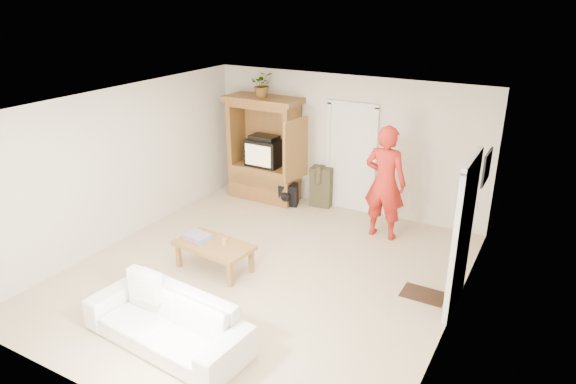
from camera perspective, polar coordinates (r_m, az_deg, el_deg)
name	(u,v)px	position (r m, az deg, el deg)	size (l,w,h in m)	color
floor	(263,273)	(7.94, -2.77, -9.02)	(6.00, 6.00, 0.00)	tan
ceiling	(260,105)	(6.99, -3.16, 9.68)	(6.00, 6.00, 0.00)	white
wall_back	(345,144)	(9.89, 6.32, 5.37)	(5.50, 5.50, 0.00)	silver
wall_front	(96,296)	(5.35, -20.55, -10.73)	(5.50, 5.50, 0.00)	silver
wall_left	(123,165)	(9.05, -17.91, 2.90)	(6.00, 6.00, 0.00)	silver
wall_right	(457,236)	(6.45, 18.32, -4.69)	(6.00, 6.00, 0.00)	silver
armoire	(265,156)	(10.41, -2.52, 4.05)	(1.82, 1.14, 2.10)	#9C6130
door_back	(351,159)	(9.89, 6.99, 3.64)	(0.85, 0.05, 2.04)	white
doorway_right	(463,237)	(7.11, 18.87, -4.77)	(0.05, 0.90, 2.04)	black
framed_picture	(487,167)	(8.10, 21.22, 2.57)	(0.03, 0.60, 0.48)	black
doormat	(423,294)	(7.66, 14.80, -10.95)	(0.60, 0.40, 0.02)	#382316
plant	(262,84)	(10.06, -2.87, 11.85)	(0.44, 0.38, 0.49)	#4C7238
man	(385,183)	(8.83, 10.73, 1.03)	(0.73, 0.48, 1.99)	red
sofa	(167,321)	(6.54, -13.32, -13.80)	(2.14, 0.84, 0.62)	white
coffee_table	(214,247)	(7.93, -8.23, -6.06)	(1.25, 0.75, 0.44)	olive
towel	(198,237)	(8.06, -10.00, -4.92)	(0.38, 0.28, 0.08)	#D74760
candle	(224,242)	(7.83, -7.08, -5.48)	(0.08, 0.08, 0.10)	tan
backpack_black	(289,195)	(10.21, 0.06, -0.35)	(0.37, 0.22, 0.45)	black
backpack_olive	(322,186)	(10.20, 3.76, 0.62)	(0.42, 0.31, 0.80)	#47442B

